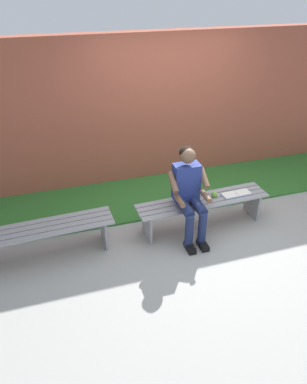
% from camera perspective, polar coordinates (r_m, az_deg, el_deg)
% --- Properties ---
extents(ground_plane, '(10.00, 7.00, 0.04)m').
position_cam_1_polar(ground_plane, '(4.18, -0.87, -16.14)').
color(ground_plane, '#9E9E99').
extents(grass_strip, '(9.00, 1.43, 0.03)m').
position_cam_1_polar(grass_strip, '(5.72, -6.66, -0.98)').
color(grass_strip, '#2D6B28').
rests_on(grass_strip, ground).
extents(brick_wall, '(9.50, 0.24, 2.37)m').
position_cam_1_polar(brick_wall, '(5.88, -2.95, 12.79)').
color(brick_wall, '#9E4C38').
rests_on(brick_wall, ground).
extents(bench_near, '(1.87, 0.47, 0.44)m').
position_cam_1_polar(bench_near, '(4.96, 7.85, -2.21)').
color(bench_near, gray).
rests_on(bench_near, ground).
extents(bench_far, '(1.80, 0.47, 0.44)m').
position_cam_1_polar(bench_far, '(4.62, -17.53, -6.50)').
color(bench_far, gray).
rests_on(bench_far, ground).
extents(person_seated, '(0.50, 0.69, 1.24)m').
position_cam_1_polar(person_seated, '(4.61, 5.74, 0.13)').
color(person_seated, navy).
rests_on(person_seated, ground).
extents(apple, '(0.08, 0.08, 0.08)m').
position_cam_1_polar(apple, '(4.97, 9.72, -0.38)').
color(apple, '#72B738').
rests_on(apple, bench_near).
extents(book_open, '(0.42, 0.17, 0.02)m').
position_cam_1_polar(book_open, '(5.10, 13.10, -0.32)').
color(book_open, white).
rests_on(book_open, bench_near).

